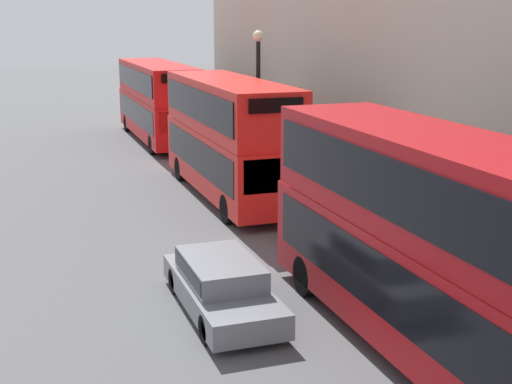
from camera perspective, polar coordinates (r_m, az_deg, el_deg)
name	(u,v)px	position (r m, az deg, el deg)	size (l,w,h in m)	color
bus_leading	(434,237)	(14.62, 14.06, -3.55)	(2.59, 10.77, 4.57)	#A80F14
bus_second_in_queue	(229,133)	(27.07, -2.16, 4.70)	(2.59, 10.13, 4.50)	red
bus_third_in_queue	(158,98)	(40.13, -7.87, 7.42)	(2.59, 11.17, 4.29)	red
car_hatchback	(221,283)	(16.89, -2.79, -7.32)	(1.79, 4.73, 1.28)	slate
street_lamp	(258,90)	(29.36, 0.18, 8.18)	(0.44, 0.44, 6.24)	black
pedestrian	(206,131)	(38.72, -4.01, 4.87)	(0.36, 0.36, 1.62)	#26262D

